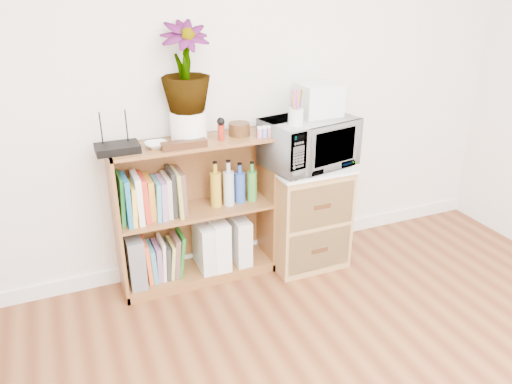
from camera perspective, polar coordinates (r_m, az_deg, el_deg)
skirting_board at (r=3.61m, az=-1.86°, el=-6.57°), size 4.00×0.02×0.10m
bookshelf at (r=3.20m, az=-6.92°, el=-2.37°), size 1.00×0.30×0.95m
wicker_unit at (r=3.45m, az=5.59°, el=-2.61°), size 0.50×0.45×0.70m
microwave at (r=3.24m, az=6.04°, el=5.68°), size 0.63×0.49×0.31m
pen_cup at (r=3.03m, az=4.56°, el=8.54°), size 0.09×0.09×0.10m
small_appliance at (r=3.25m, az=7.24°, el=10.44°), size 0.26×0.21×0.20m
router at (r=2.92m, az=-15.56°, el=4.85°), size 0.24×0.17×0.04m
white_bowl at (r=2.94m, az=-11.33°, el=5.29°), size 0.13×0.13×0.03m
plant_pot at (r=3.01m, az=-7.72°, el=7.47°), size 0.21×0.21×0.18m
potted_plant at (r=2.93m, az=-8.10°, el=13.92°), size 0.28×0.28×0.51m
trinket_box at (r=2.91m, az=-8.21°, el=5.39°), size 0.26×0.07×0.04m
kokeshi_doll at (r=3.02m, az=-4.01°, el=6.80°), size 0.04×0.04×0.09m
wooden_bowl at (r=3.11m, az=-1.93°, el=7.20°), size 0.13×0.13×0.08m
paint_jars at (r=3.07m, az=0.99°, el=6.77°), size 0.11×0.04×0.06m
file_box at (r=3.24m, az=-13.72°, el=-7.37°), size 0.10×0.26×0.33m
magazine_holder_left at (r=3.32m, az=-5.87°, el=-6.08°), size 0.10×0.26×0.32m
magazine_holder_mid at (r=3.34m, az=-4.43°, el=-5.70°), size 0.11×0.27×0.34m
magazine_holder_right at (r=3.38m, az=-1.97°, el=-5.34°), size 0.10×0.26×0.32m
cookbooks at (r=3.08m, az=-11.85°, el=-0.50°), size 0.40×0.20×0.30m
liquor_bottles at (r=3.23m, az=-1.25°, el=1.27°), size 0.47×0.07×0.30m
lower_books at (r=3.29m, az=-10.58°, el=-7.41°), size 0.26×0.19×0.28m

